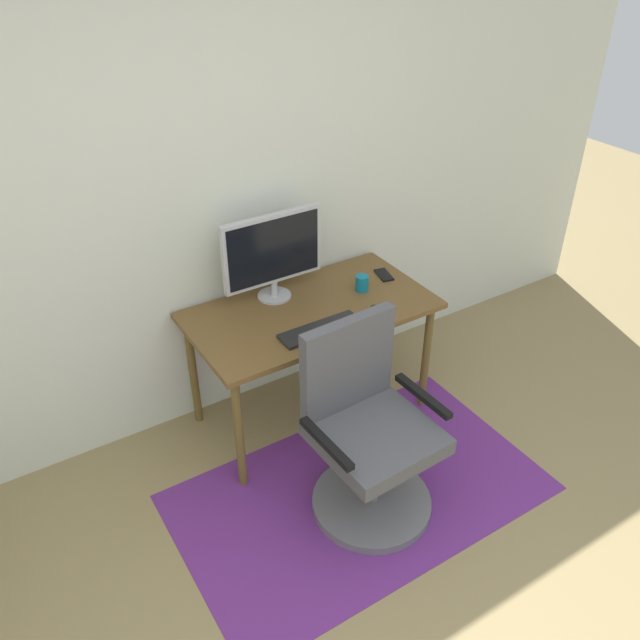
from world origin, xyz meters
The scene contains 9 objects.
wall_back centered at (0.00, 2.20, 1.30)m, with size 6.00×0.10×2.60m, color silver.
area_rug centered at (0.39, 1.13, 0.00)m, with size 1.81×1.07×0.01m, color #652A7C.
desk centered at (0.51, 1.79, 0.64)m, with size 1.28×0.69×0.71m.
monitor centered at (0.40, 1.99, 0.98)m, with size 0.56×0.18×0.48m.
keyboard centered at (0.44, 1.58, 0.72)m, with size 0.43×0.13×0.02m, color black.
computer_mouse centered at (0.78, 1.56, 0.73)m, with size 0.06×0.10×0.03m, color black.
coffee_cup centered at (0.84, 1.80, 0.75)m, with size 0.07×0.07×0.09m, color #116E8F.
cell_phone centered at (1.04, 1.86, 0.71)m, with size 0.07×0.14×0.01m, color black.
office_chair centered at (0.39, 1.09, 0.39)m, with size 0.60×0.58×0.97m.
Camera 1 is at (-0.98, -0.68, 2.53)m, focal length 36.61 mm.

